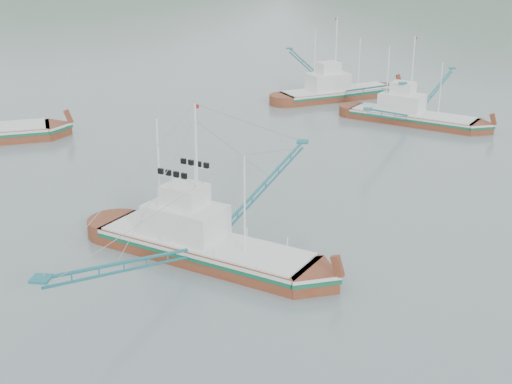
# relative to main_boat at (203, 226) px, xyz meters

# --- Properties ---
(ground) EXTENTS (1200.00, 1200.00, 0.00)m
(ground) POSITION_rel_main_boat_xyz_m (2.83, -2.24, -2.18)
(ground) COLOR slate
(ground) RESTS_ON ground
(main_boat) EXTENTS (14.89, 25.11, 10.66)m
(main_boat) POSITION_rel_main_boat_xyz_m (0.00, 0.00, 0.00)
(main_boat) COLOR maroon
(main_boat) RESTS_ON ground
(bg_boat_right) EXTENTS (13.97, 23.17, 9.91)m
(bg_boat_right) POSITION_rel_main_boat_xyz_m (15.59, 35.78, -0.16)
(bg_boat_right) COLOR maroon
(bg_boat_right) RESTS_ON ground
(bg_boat_far) EXTENTS (17.92, 23.85, 10.57)m
(bg_boat_far) POSITION_rel_main_boat_xyz_m (7.38, 46.64, 0.04)
(bg_boat_far) COLOR maroon
(bg_boat_far) RESTS_ON ground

